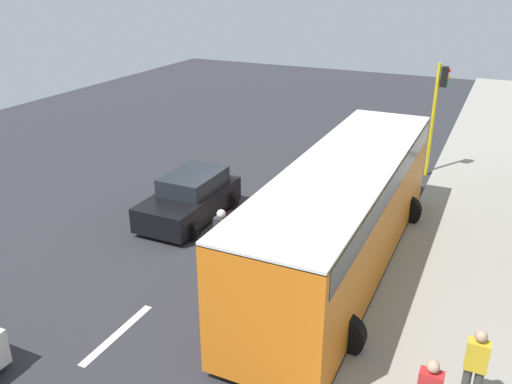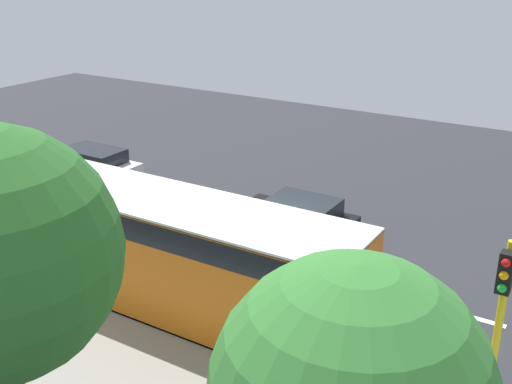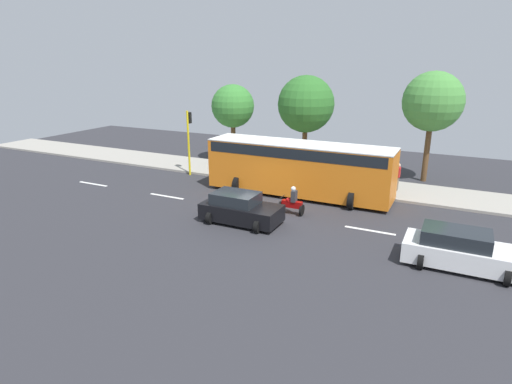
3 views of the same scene
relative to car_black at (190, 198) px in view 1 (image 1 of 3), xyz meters
The scene contains 11 objects.
ground_plane 1.93m from the car_black, ahead, with size 40.00×60.00×0.10m, color #2D2D33.
sidewalk 8.79m from the car_black, ahead, with size 4.00×60.00×0.15m, color #9E998E.
lane_stripe_north 6.37m from the car_black, 73.78° to the right, with size 0.20×2.40×0.01m, color white.
lane_stripe_mid 1.91m from the car_black, ahead, with size 0.20×2.40×0.01m, color white.
lane_stripe_south 6.22m from the car_black, 73.37° to the left, with size 0.20×2.40×0.01m, color white.
lane_stripe_far_south 12.07m from the car_black, 81.56° to the left, with size 0.20×2.40×0.01m, color white.
car_black is the anchor object (origin of this frame).
city_bus 5.72m from the car_black, 10.13° to the right, with size 3.20×11.00×3.16m.
motorcycle 2.93m from the car_black, 39.72° to the right, with size 0.60×1.30×1.53m.
pedestrian_by_tree 10.56m from the car_black, 28.75° to the right, with size 0.40×0.24×1.69m.
traffic_light_corner 10.27m from the car_black, 48.74° to the left, with size 0.49×0.24×4.50m.
Camera 1 is at (7.16, -13.70, 7.75)m, focal length 37.36 mm.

